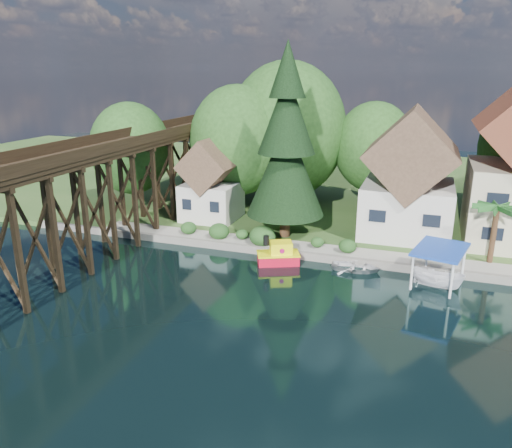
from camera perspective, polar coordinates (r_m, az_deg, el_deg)
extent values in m
plane|color=black|center=(32.75, 2.43, -8.95)|extent=(140.00, 140.00, 0.00)
cube|color=#2B4C1E|center=(64.31, 11.23, 4.25)|extent=(140.00, 52.00, 0.50)
cube|color=slate|center=(39.09, 11.49, -4.29)|extent=(60.00, 0.40, 0.62)
cube|color=gray|center=(40.05, 14.61, -3.64)|extent=(50.00, 2.60, 0.06)
cube|color=black|center=(36.38, -24.00, -0.97)|extent=(4.00, 0.36, 8.00)
cube|color=black|center=(38.65, -20.84, 0.43)|extent=(4.00, 0.36, 8.00)
cube|color=black|center=(41.03, -18.04, 1.67)|extent=(4.00, 0.36, 8.00)
cube|color=black|center=(43.53, -15.55, 2.77)|extent=(4.00, 0.36, 8.00)
cube|color=black|center=(46.11, -13.33, 3.74)|extent=(4.00, 0.36, 8.00)
cube|color=black|center=(48.76, -11.35, 4.60)|extent=(4.00, 0.36, 8.00)
cube|color=black|center=(51.48, -9.57, 5.37)|extent=(4.00, 0.36, 8.00)
cube|color=black|center=(54.25, -7.96, 6.06)|extent=(4.00, 0.36, 8.00)
cube|color=black|center=(57.06, -6.51, 6.67)|extent=(4.00, 0.36, 8.00)
cube|color=black|center=(59.92, -5.19, 7.23)|extent=(4.00, 0.36, 8.00)
cube|color=black|center=(43.43, -18.21, 7.97)|extent=(0.35, 44.00, 0.35)
cube|color=black|center=(41.43, -14.30, 7.88)|extent=(0.35, 44.00, 0.35)
cube|color=black|center=(42.36, -16.33, 8.33)|extent=(4.00, 44.00, 0.30)
cube|color=black|center=(43.46, -18.58, 9.08)|extent=(0.12, 44.00, 0.80)
cube|color=black|center=(41.17, -14.09, 9.04)|extent=(0.12, 44.00, 0.80)
cube|color=beige|center=(45.71, 16.81, 1.72)|extent=(7.50, 8.00, 4.50)
cube|color=#463125|center=(44.69, 17.37, 7.84)|extent=(7.64, 8.64, 7.64)
cube|color=black|center=(41.88, 13.69, 0.89)|extent=(1.35, 0.08, 1.00)
cube|color=black|center=(41.75, 19.42, 0.33)|extent=(1.35, 0.08, 1.00)
cube|color=black|center=(42.03, 25.72, 1.25)|extent=(1.53, 0.08, 1.00)
cube|color=beige|center=(48.39, -5.08, 2.65)|extent=(5.00, 5.00, 3.50)
cube|color=#463125|center=(47.62, -5.20, 6.78)|extent=(5.09, 5.40, 5.09)
cube|color=black|center=(46.73, -7.92, 2.23)|extent=(0.90, 0.08, 1.00)
cube|color=black|center=(45.56, -4.78, 1.94)|extent=(0.90, 0.08, 1.00)
cylinder|color=#382314|center=(51.93, -2.07, 4.29)|extent=(0.50, 0.50, 4.50)
ellipsoid|color=#1E4017|center=(51.06, -2.12, 9.49)|extent=(4.40, 4.40, 5.06)
cylinder|color=#382314|center=(54.35, 3.41, 5.11)|extent=(0.50, 0.50, 4.95)
ellipsoid|color=#1E4017|center=(53.48, 3.51, 10.59)|extent=(5.00, 5.00, 5.75)
cylinder|color=#382314|center=(53.78, 12.99, 4.07)|extent=(0.50, 0.50, 4.05)
ellipsoid|color=#1E4017|center=(52.98, 13.30, 8.57)|extent=(4.00, 4.00, 4.60)
cylinder|color=#382314|center=(52.98, -13.82, 3.81)|extent=(0.50, 0.50, 4.05)
ellipsoid|color=#1E4017|center=(52.17, -14.16, 8.37)|extent=(4.00, 4.00, 4.60)
ellipsoid|color=#1E4418|center=(42.85, -4.26, -0.67)|extent=(1.98, 1.98, 1.53)
ellipsoid|color=#1E4418|center=(42.45, -1.61, -1.04)|extent=(1.54, 1.54, 1.19)
ellipsoid|color=#1E4418|center=(41.29, 0.74, -1.20)|extent=(2.20, 2.20, 1.70)
ellipsoid|color=#1E4418|center=(44.28, -7.72, -0.30)|extent=(1.76, 1.76, 1.36)
ellipsoid|color=#1E4418|center=(40.82, 7.01, -1.94)|extent=(1.54, 1.54, 1.19)
ellipsoid|color=#1E4418|center=(40.11, 10.42, -2.33)|extent=(1.76, 1.76, 1.36)
cylinder|color=#382314|center=(43.25, 3.33, 0.54)|extent=(0.90, 0.90, 3.00)
cone|color=black|center=(42.17, 3.44, 6.39)|extent=(6.59, 6.59, 7.99)
cone|color=black|center=(41.54, 3.55, 12.49)|extent=(4.79, 4.79, 6.49)
cone|color=black|center=(41.39, 3.65, 17.31)|extent=(3.00, 3.00, 4.49)
cylinder|color=#382314|center=(40.93, 25.47, -1.35)|extent=(0.41, 0.41, 4.11)
ellipsoid|color=#17471B|center=(40.33, 25.88, 1.67)|extent=(4.19, 4.19, 0.93)
cube|color=red|center=(38.81, 2.54, -4.02)|extent=(3.53, 2.79, 0.83)
cube|color=#F9F50D|center=(38.65, 2.55, -3.40)|extent=(3.67, 2.93, 0.10)
cube|color=#F9F50D|center=(38.52, 2.87, -2.78)|extent=(2.03, 1.82, 1.04)
cylinder|color=black|center=(38.16, 1.17, -1.88)|extent=(0.46, 0.46, 0.73)
cylinder|color=#970B4F|center=(37.92, 2.99, -3.11)|extent=(0.38, 0.23, 0.38)
cylinder|color=#970B4F|center=(39.12, 2.74, -2.45)|extent=(0.38, 0.23, 0.38)
cylinder|color=#970B4F|center=(38.64, 4.09, -2.74)|extent=(0.23, 0.38, 0.38)
imported|color=silver|center=(38.18, 11.41, -4.71)|extent=(3.76, 2.77, 0.76)
imported|color=white|center=(36.75, 20.00, -5.81)|extent=(3.84, 2.15, 1.40)
cube|color=blue|center=(36.01, 20.35, -2.73)|extent=(4.03, 5.07, 0.17)
cylinder|color=white|center=(34.44, 21.46, -6.03)|extent=(0.17, 0.17, 2.53)
cylinder|color=white|center=(38.07, 22.65, -3.95)|extent=(0.17, 0.17, 2.53)
cylinder|color=white|center=(34.90, 17.40, -5.28)|extent=(0.17, 0.17, 2.53)
cylinder|color=white|center=(38.48, 18.97, -3.30)|extent=(0.17, 0.17, 2.53)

